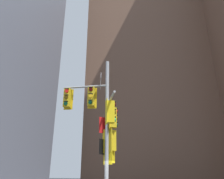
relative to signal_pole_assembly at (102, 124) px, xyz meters
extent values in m
cube|color=brown|center=(0.36, 26.54, 11.25)|extent=(17.95, 17.95, 30.96)
cylinder|color=#9EA0A3|center=(0.23, 0.06, -0.39)|extent=(0.18, 0.18, 7.67)
cylinder|color=#9EA0A3|center=(-0.95, -0.08, 2.05)|extent=(2.38, 0.38, 0.10)
cylinder|color=#9EA0A3|center=(0.69, -0.91, 0.93)|extent=(1.00, 1.98, 0.10)
cube|color=gold|center=(-0.62, 0.15, 1.45)|extent=(0.48, 0.09, 1.14)
cube|color=gold|center=(-0.60, -0.04, 1.45)|extent=(0.38, 0.38, 1.00)
cylinder|color=#360605|center=(-0.57, -0.24, 1.80)|extent=(0.21, 0.08, 0.20)
cube|color=black|center=(-0.57, -0.24, 1.92)|extent=(0.23, 0.10, 0.02)
cylinder|color=yellow|center=(-0.57, -0.24, 1.45)|extent=(0.21, 0.08, 0.20)
cube|color=black|center=(-0.57, -0.24, 1.57)|extent=(0.23, 0.10, 0.02)
cylinder|color=#06311C|center=(-0.57, -0.24, 1.10)|extent=(0.21, 0.08, 0.20)
cube|color=black|center=(-0.57, -0.24, 1.22)|extent=(0.23, 0.10, 0.02)
cube|color=gold|center=(-1.92, 0.00, 1.45)|extent=(0.48, 0.09, 1.14)
cube|color=gold|center=(-1.90, -0.19, 1.45)|extent=(0.38, 0.38, 1.00)
cylinder|color=red|center=(-1.87, -0.39, 1.80)|extent=(0.21, 0.08, 0.20)
cube|color=black|center=(-1.87, -0.39, 1.92)|extent=(0.23, 0.10, 0.02)
cylinder|color=#3C2C06|center=(-1.87, -0.39, 1.45)|extent=(0.21, 0.08, 0.20)
cube|color=black|center=(-1.87, -0.39, 1.57)|extent=(0.23, 0.10, 0.02)
cylinder|color=#06311C|center=(-1.87, -0.39, 1.10)|extent=(0.21, 0.08, 0.20)
cube|color=black|center=(-1.87, -0.39, 1.22)|extent=(0.23, 0.10, 0.02)
cube|color=yellow|center=(0.52, -0.99, 0.33)|extent=(0.23, 0.45, 1.14)
cube|color=yellow|center=(0.69, -0.91, 0.33)|extent=(0.45, 0.45, 1.00)
cylinder|color=#360605|center=(0.87, -0.82, 0.68)|extent=(0.14, 0.21, 0.20)
cube|color=black|center=(0.87, -0.82, 0.80)|extent=(0.16, 0.23, 0.02)
cylinder|color=#3C2C06|center=(0.87, -0.82, 0.33)|extent=(0.14, 0.21, 0.20)
cube|color=black|center=(0.87, -0.82, 0.45)|extent=(0.16, 0.23, 0.02)
cylinder|color=#19C672|center=(0.87, -0.82, -0.02)|extent=(0.14, 0.21, 0.20)
cube|color=black|center=(0.87, -0.82, 0.10)|extent=(0.16, 0.23, 0.02)
cube|color=gold|center=(0.32, 0.10, 0.32)|extent=(0.23, 0.45, 1.14)
cube|color=gold|center=(0.50, 0.18, 0.32)|extent=(0.45, 0.45, 1.00)
cylinder|color=red|center=(0.68, 0.27, 0.67)|extent=(0.14, 0.21, 0.20)
cube|color=black|center=(0.68, 0.27, 0.79)|extent=(0.16, 0.23, 0.02)
cylinder|color=#3C2C06|center=(0.68, 0.27, 0.32)|extent=(0.14, 0.21, 0.20)
cube|color=black|center=(0.68, 0.27, 0.44)|extent=(0.16, 0.23, 0.02)
cylinder|color=#06311C|center=(0.68, 0.27, -0.03)|extent=(0.14, 0.21, 0.20)
cube|color=black|center=(0.68, 0.27, 0.09)|extent=(0.16, 0.23, 0.02)
cube|color=gold|center=(0.29, 0.14, -0.77)|extent=(0.42, 0.29, 1.14)
cube|color=gold|center=(0.39, 0.30, -0.77)|extent=(0.47, 0.47, 1.00)
cylinder|color=red|center=(0.50, 0.47, -0.42)|extent=(0.20, 0.16, 0.20)
cube|color=black|center=(0.50, 0.47, -0.30)|extent=(0.22, 0.18, 0.02)
cylinder|color=#3C2C06|center=(0.50, 0.47, -0.77)|extent=(0.20, 0.16, 0.20)
cube|color=black|center=(0.50, 0.47, -0.65)|extent=(0.22, 0.18, 0.02)
cylinder|color=#06311C|center=(0.50, 0.47, -1.12)|extent=(0.20, 0.16, 0.20)
cube|color=black|center=(0.50, 0.47, -1.00)|extent=(0.22, 0.18, 0.02)
cube|color=yellow|center=(0.26, 0.16, -1.32)|extent=(0.47, 0.16, 1.14)
cube|color=yellow|center=(0.31, 0.34, -1.32)|extent=(0.42, 0.42, 1.00)
cylinder|color=red|center=(0.37, 0.53, -0.97)|extent=(0.21, 0.11, 0.20)
cube|color=black|center=(0.37, 0.54, -0.85)|extent=(0.23, 0.13, 0.02)
cylinder|color=#3C2C06|center=(0.37, 0.53, -1.32)|extent=(0.21, 0.11, 0.20)
cube|color=black|center=(0.37, 0.54, -1.20)|extent=(0.23, 0.13, 0.02)
cylinder|color=#06311C|center=(0.37, 0.53, -1.67)|extent=(0.21, 0.11, 0.20)
cube|color=black|center=(0.37, 0.54, -1.55)|extent=(0.23, 0.13, 0.02)
cube|color=yellow|center=(0.23, 0.16, -0.82)|extent=(0.48, 0.03, 1.14)
cube|color=yellow|center=(0.23, 0.35, -0.82)|extent=(0.34, 0.34, 1.00)
cylinder|color=#360605|center=(0.23, 0.55, -0.47)|extent=(0.20, 0.06, 0.20)
cube|color=black|center=(0.23, 0.56, -0.35)|extent=(0.22, 0.07, 0.02)
cylinder|color=#3C2C06|center=(0.23, 0.55, -0.82)|extent=(0.20, 0.06, 0.20)
cube|color=black|center=(0.23, 0.56, -0.70)|extent=(0.22, 0.07, 0.02)
cylinder|color=#19C672|center=(0.23, 0.55, -1.17)|extent=(0.20, 0.06, 0.20)
cube|color=black|center=(0.23, 0.56, -1.05)|extent=(0.22, 0.07, 0.02)
cube|color=white|center=(-0.10, -0.06, 2.26)|extent=(0.58, 1.59, 0.28)
cube|color=#19479E|center=(-0.10, -0.06, 2.26)|extent=(0.56, 1.55, 0.24)
cube|color=red|center=(0.08, 0.21, -0.03)|extent=(0.46, 0.47, 0.80)
cube|color=white|center=(0.08, 0.21, -0.03)|extent=(0.43, 0.44, 0.76)
cube|color=black|center=(0.02, 0.12, -1.09)|extent=(0.20, 0.58, 0.72)
cube|color=white|center=(0.02, 0.12, -1.09)|extent=(0.18, 0.54, 0.68)
camera|label=1|loc=(3.32, -10.04, -2.19)|focal=34.69mm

